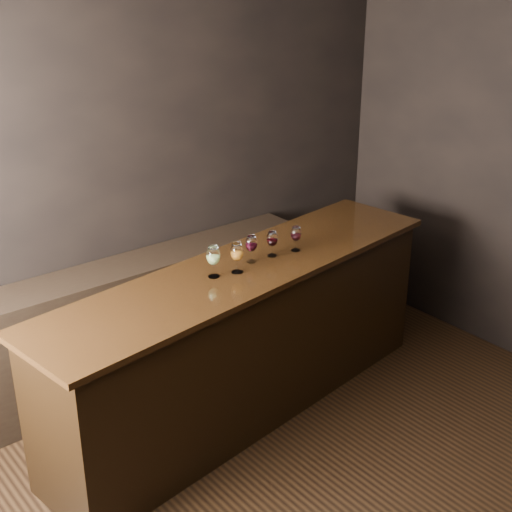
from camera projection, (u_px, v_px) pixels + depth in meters
room_shell at (286, 231)px, 3.21m from camera, size 5.02×4.52×2.81m
bar_counter at (245, 343)px, 4.84m from camera, size 3.06×1.04×1.05m
bar_top at (245, 269)px, 4.62m from camera, size 3.17×1.12×0.04m
back_bar_shelf at (152, 315)px, 5.32m from camera, size 2.60×0.40×0.93m
glass_white at (213, 256)px, 4.42m from camera, size 0.09×0.09×0.21m
glass_amber at (237, 253)px, 4.48m from camera, size 0.09×0.09×0.20m
glass_red_a at (251, 244)px, 4.64m from camera, size 0.08×0.08×0.18m
glass_red_b at (272, 239)px, 4.73m from camera, size 0.07×0.07×0.18m
glass_red_c at (296, 234)px, 4.82m from camera, size 0.07×0.07×0.17m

